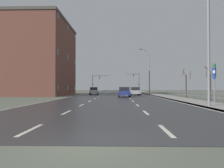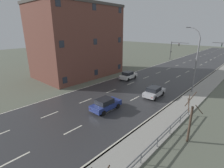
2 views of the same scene
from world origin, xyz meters
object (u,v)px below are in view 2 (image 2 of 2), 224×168
Objects in this scene: street_lamp_midground at (195,62)px; car_mid_centre at (106,104)px; car_near_right at (154,92)px; traffic_signal_left at (174,48)px; brick_building at (77,41)px; car_near_left at (128,75)px.

street_lamp_midground is 15.44m from car_mid_centre.
car_near_right is at bearing 74.30° from car_mid_centre.
car_near_right is (-3.46, -5.73, -4.10)m from street_lamp_midground.
car_mid_centre is (8.56, -40.25, -3.06)m from traffic_signal_left.
brick_building reaches higher than car_mid_centre.
car_mid_centre is at bearing -112.77° from street_lamp_midground.
car_near_left is at bearing -84.96° from traffic_signal_left.
brick_building is at bearing -104.02° from traffic_signal_left.
car_near_left is (-8.43, 4.81, 0.00)m from car_near_right.
brick_building is (-22.25, -5.23, 2.33)m from street_lamp_midground.
traffic_signal_left is 32.91m from brick_building.
street_lamp_midground is at bearing 56.51° from car_near_right.
traffic_signal_left is at bearing 118.35° from street_lamp_midground.
car_near_left is at bearing 147.90° from car_near_right.
street_lamp_midground is at bearing 13.24° from brick_building.
brick_building is (-16.49, 8.49, 6.43)m from car_mid_centre.
car_near_left is at bearing -175.57° from street_lamp_midground.
street_lamp_midground is at bearing 67.59° from car_mid_centre.
car_mid_centre is 0.99× the size of car_near_right.
street_lamp_midground is 2.43× the size of car_mid_centre.
street_lamp_midground is 1.72× the size of traffic_signal_left.
car_near_left is at bearing 115.96° from car_mid_centre.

